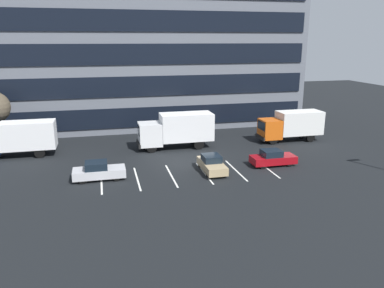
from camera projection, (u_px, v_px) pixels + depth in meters
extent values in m
plane|color=black|center=(181.00, 164.00, 33.90)|extent=(120.00, 120.00, 0.00)
cube|color=slate|center=(151.00, 54.00, 48.35)|extent=(37.62, 11.28, 18.00)
cube|color=black|center=(159.00, 116.00, 44.88)|extent=(36.12, 0.16, 2.30)
cube|color=black|center=(159.00, 86.00, 43.92)|extent=(36.12, 0.16, 2.30)
cube|color=black|center=(158.00, 54.00, 42.96)|extent=(36.12, 0.16, 2.30)
cube|color=black|center=(157.00, 21.00, 42.00)|extent=(36.12, 0.16, 2.30)
cube|color=silver|center=(101.00, 181.00, 29.71)|extent=(0.14, 5.40, 0.01)
cube|color=silver|center=(137.00, 178.00, 30.35)|extent=(0.14, 5.40, 0.01)
cube|color=silver|center=(171.00, 176.00, 30.99)|extent=(0.14, 5.40, 0.01)
cube|color=silver|center=(204.00, 173.00, 31.63)|extent=(0.14, 5.40, 0.01)
cube|color=silver|center=(236.00, 170.00, 32.26)|extent=(0.14, 5.40, 0.01)
cube|color=silver|center=(266.00, 168.00, 32.90)|extent=(0.14, 5.40, 0.01)
cube|color=white|center=(150.00, 134.00, 37.91)|extent=(2.23, 2.44, 2.23)
cube|color=black|center=(139.00, 130.00, 37.54)|extent=(0.06, 2.05, 0.98)
cube|color=white|center=(186.00, 127.00, 38.61)|extent=(5.28, 2.54, 2.74)
cube|color=black|center=(139.00, 144.00, 37.90)|extent=(0.20, 2.44, 0.41)
cylinder|color=black|center=(152.00, 148.00, 37.23)|extent=(1.01, 0.30, 1.01)
cylinder|color=black|center=(149.00, 142.00, 39.19)|extent=(1.01, 0.30, 1.01)
cylinder|color=black|center=(199.00, 144.00, 38.32)|extent=(1.01, 0.30, 1.01)
cylinder|color=black|center=(194.00, 139.00, 40.28)|extent=(1.01, 0.30, 1.01)
cube|color=white|center=(28.00, 135.00, 35.84)|extent=(4.93, 2.37, 2.56)
cylinder|color=black|center=(40.00, 153.00, 35.57)|extent=(0.95, 0.28, 0.95)
cylinder|color=black|center=(43.00, 147.00, 37.40)|extent=(0.95, 0.28, 0.95)
cube|color=#D85914|center=(270.00, 129.00, 40.74)|extent=(2.04, 2.23, 2.04)
cube|color=black|center=(261.00, 126.00, 40.40)|extent=(0.06, 1.87, 0.90)
cube|color=white|center=(299.00, 123.00, 41.39)|extent=(4.83, 2.32, 2.51)
cube|color=black|center=(260.00, 137.00, 40.73)|extent=(0.19, 2.23, 0.37)
cylinder|color=black|center=(273.00, 140.00, 40.12)|extent=(0.93, 0.28, 0.93)
cylinder|color=black|center=(266.00, 136.00, 41.91)|extent=(0.93, 0.28, 0.93)
cylinder|color=black|center=(310.00, 138.00, 41.12)|extent=(0.93, 0.28, 0.93)
cylinder|color=black|center=(302.00, 134.00, 42.91)|extent=(0.93, 0.28, 0.93)
cube|color=maroon|center=(273.00, 159.00, 33.44)|extent=(3.95, 1.66, 0.64)
cube|color=black|center=(271.00, 153.00, 33.24)|extent=(1.66, 1.46, 0.55)
cylinder|color=black|center=(282.00, 159.00, 34.47)|extent=(0.55, 0.20, 0.55)
cylinder|color=black|center=(290.00, 164.00, 33.13)|extent=(0.55, 0.20, 0.55)
cylinder|color=black|center=(256.00, 161.00, 33.90)|extent=(0.55, 0.20, 0.55)
cylinder|color=black|center=(263.00, 166.00, 32.55)|extent=(0.55, 0.20, 0.55)
cube|color=silver|center=(99.00, 173.00, 30.07)|extent=(4.09, 1.71, 0.67)
cube|color=black|center=(96.00, 165.00, 29.86)|extent=(1.72, 1.51, 0.57)
cylinder|color=black|center=(116.00, 171.00, 31.14)|extent=(0.57, 0.21, 0.57)
cylinder|color=black|center=(117.00, 178.00, 29.75)|extent=(0.57, 0.21, 0.57)
cylinder|color=black|center=(83.00, 174.00, 30.54)|extent=(0.57, 0.21, 0.57)
cylinder|color=black|center=(82.00, 180.00, 29.15)|extent=(0.57, 0.21, 0.57)
cube|color=tan|center=(212.00, 166.00, 31.80)|extent=(1.64, 3.93, 0.64)
cube|color=black|center=(211.00, 158.00, 31.82)|extent=(1.45, 1.65, 0.55)
cylinder|color=black|center=(225.00, 173.00, 30.85)|extent=(0.20, 0.55, 0.55)
cylinder|color=black|center=(208.00, 174.00, 30.53)|extent=(0.20, 0.55, 0.55)
cylinder|color=black|center=(216.00, 163.00, 33.20)|extent=(0.20, 0.55, 0.55)
cylinder|color=black|center=(200.00, 165.00, 32.88)|extent=(0.20, 0.55, 0.55)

